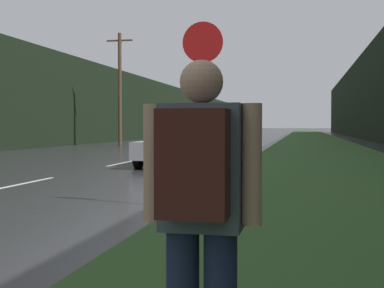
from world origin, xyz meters
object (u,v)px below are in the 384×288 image
Objects in this scene: stop_sign at (203,96)px; hitchhiker_with_backpack at (200,208)px; car_passing_far at (232,136)px; car_passing_near at (175,145)px.

stop_sign is 6.18m from hitchhiker_with_backpack.
car_passing_far is at bearing 96.28° from stop_sign.
stop_sign is 0.73× the size of car_passing_near.
car_passing_near is at bearing 106.20° from stop_sign.
car_passing_near is 15.07m from car_passing_far.
car_passing_far is at bearing -90.00° from car_passing_near.
stop_sign reaches higher than hitchhiker_with_backpack.
car_passing_far is at bearing 97.42° from hitchhiker_with_backpack.
hitchhiker_with_backpack reaches higher than car_passing_near.
stop_sign is 1.80× the size of hitchhiker_with_backpack.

